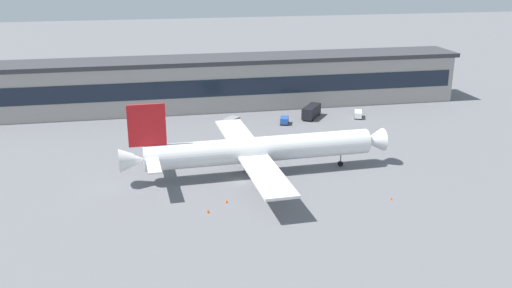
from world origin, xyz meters
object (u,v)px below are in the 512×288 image
(fuel_truck, at_px, (311,111))
(follow_me_car, at_px, (358,114))
(traffic_cone_2, at_px, (208,211))
(traffic_cone_0, at_px, (391,198))
(airliner, at_px, (256,150))
(traffic_cone_1, at_px, (226,201))
(pushback_tractor, at_px, (231,120))
(baggage_tug, at_px, (284,120))

(fuel_truck, relative_size, follow_me_car, 1.77)
(traffic_cone_2, bearing_deg, traffic_cone_0, -1.97)
(fuel_truck, xyz_separation_m, follow_me_car, (12.62, -2.30, -0.79))
(airliner, bearing_deg, traffic_cone_0, -38.84)
(traffic_cone_1, bearing_deg, airliner, 58.32)
(fuel_truck, relative_size, pushback_tractor, 1.59)
(baggage_tug, height_order, fuel_truck, fuel_truck)
(fuel_truck, xyz_separation_m, traffic_cone_0, (-1.32, -54.87, -1.58))
(airliner, height_order, fuel_truck, airliner)
(airliner, bearing_deg, traffic_cone_2, -125.60)
(fuel_truck, height_order, traffic_cone_1, fuel_truck)
(follow_me_car, height_order, traffic_cone_2, follow_me_car)
(traffic_cone_1, relative_size, traffic_cone_2, 0.88)
(baggage_tug, xyz_separation_m, pushback_tractor, (-13.61, 2.55, -0.04))
(baggage_tug, bearing_deg, follow_me_car, 5.20)
(traffic_cone_0, relative_size, traffic_cone_1, 0.93)
(traffic_cone_1, height_order, traffic_cone_2, traffic_cone_2)
(traffic_cone_1, distance_m, traffic_cone_2, 5.12)
(pushback_tractor, relative_size, follow_me_car, 1.11)
(airliner, distance_m, pushback_tractor, 36.04)
(airliner, relative_size, follow_me_car, 11.38)
(airliner, xyz_separation_m, traffic_cone_2, (-11.63, -16.25, -4.80))
(follow_me_car, bearing_deg, traffic_cone_0, -104.85)
(follow_me_car, relative_size, traffic_cone_0, 7.99)
(pushback_tractor, height_order, traffic_cone_1, pushback_tractor)
(fuel_truck, distance_m, traffic_cone_2, 63.90)
(baggage_tug, relative_size, fuel_truck, 0.48)
(traffic_cone_2, bearing_deg, traffic_cone_1, 42.85)
(traffic_cone_0, xyz_separation_m, traffic_cone_2, (-33.23, 1.15, 0.07))
(airliner, relative_size, traffic_cone_2, 73.89)
(pushback_tractor, relative_size, traffic_cone_0, 8.89)
(pushback_tractor, bearing_deg, traffic_cone_2, -103.39)
(follow_me_car, bearing_deg, traffic_cone_1, -132.17)
(traffic_cone_1, bearing_deg, fuel_truck, 58.49)
(traffic_cone_0, bearing_deg, fuel_truck, 88.62)
(baggage_tug, distance_m, follow_me_car, 21.26)
(baggage_tug, xyz_separation_m, fuel_truck, (8.56, 4.23, 0.80))
(airliner, distance_m, traffic_cone_2, 20.55)
(baggage_tug, relative_size, follow_me_car, 0.84)
(baggage_tug, height_order, pushback_tractor, baggage_tug)
(baggage_tug, bearing_deg, airliner, -113.37)
(pushback_tractor, bearing_deg, fuel_truck, 4.35)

